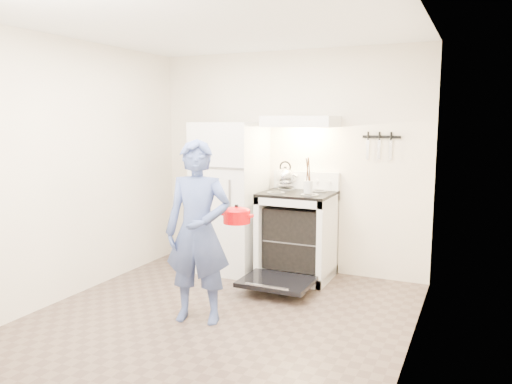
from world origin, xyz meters
TOP-DOWN VIEW (x-y plane):
  - floor at (0.00, 0.00)m, footprint 3.60×3.60m
  - back_wall at (0.00, 1.80)m, footprint 3.20×0.02m
  - refrigerator at (-0.58, 1.45)m, footprint 0.70×0.70m
  - stove_body at (0.23, 1.48)m, footprint 0.76×0.65m
  - cooktop at (0.23, 1.48)m, footprint 0.76×0.65m
  - backsplash at (0.23, 1.76)m, footprint 0.76×0.07m
  - oven_door at (0.23, 0.88)m, footprint 0.70×0.54m
  - oven_rack at (0.23, 1.48)m, footprint 0.60×0.52m
  - range_hood at (0.23, 1.55)m, footprint 0.76×0.50m
  - knife_strip at (1.05, 1.79)m, footprint 0.40×0.02m
  - pizza_stone at (0.20, 1.54)m, footprint 0.30×0.30m
  - tea_kettle at (-0.00, 1.70)m, footprint 0.26×0.21m
  - utensil_jar at (0.42, 1.26)m, footprint 0.11×0.11m
  - person at (-0.14, -0.00)m, footprint 0.64×0.50m
  - dutch_oven at (0.04, 0.37)m, footprint 0.31×0.24m

SIDE VIEW (x-z plane):
  - floor at x=0.00m, z-range 0.00..0.00m
  - oven_door at x=0.23m, z-range 0.10..0.15m
  - oven_rack at x=0.23m, z-range 0.43..0.45m
  - pizza_stone at x=0.20m, z-range 0.45..0.46m
  - stove_body at x=0.23m, z-range 0.00..0.92m
  - person at x=-0.14m, z-range 0.00..1.57m
  - refrigerator at x=-0.58m, z-range 0.00..1.70m
  - dutch_oven at x=0.04m, z-range 0.76..0.97m
  - cooktop at x=0.23m, z-range 0.92..0.95m
  - utensil_jar at x=0.42m, z-range 0.98..1.11m
  - backsplash at x=0.23m, z-range 0.95..1.15m
  - tea_kettle at x=0.00m, z-range 0.95..1.26m
  - back_wall at x=0.00m, z-range 0.00..2.50m
  - knife_strip at x=1.05m, z-range 1.54..1.56m
  - range_hood at x=0.23m, z-range 1.65..1.77m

